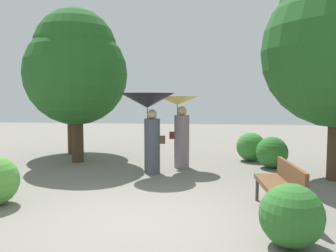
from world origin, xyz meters
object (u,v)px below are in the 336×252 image
object	(u,v)px
person_left	(149,111)
tree_near_left	(71,73)
park_bench	(281,183)
person_right	(179,119)
tree_mid_left	(76,66)

from	to	relation	value
person_left	tree_near_left	bearing A→B (deg)	46.86
park_bench	tree_near_left	bearing A→B (deg)	-136.31
park_bench	person_right	bearing A→B (deg)	-153.82
person_left	park_bench	bearing A→B (deg)	-137.60
tree_near_left	tree_mid_left	xyz separation A→B (m)	(0.74, -1.43, 0.08)
person_left	tree_near_left	xyz separation A→B (m)	(-3.13, 2.72, 1.19)
person_left	tree_mid_left	bearing A→B (deg)	59.60
tree_near_left	person_left	bearing A→B (deg)	-40.98
person_right	tree_near_left	size ratio (longest dim) A/B	0.44
person_left	person_right	xyz separation A→B (m)	(0.72, 0.78, -0.22)
park_bench	tree_mid_left	distance (m)	6.90
tree_near_left	tree_mid_left	bearing A→B (deg)	-62.78
person_right	tree_near_left	xyz separation A→B (m)	(-3.84, 1.93, 1.42)
person_left	park_bench	size ratio (longest dim) A/B	1.34
tree_mid_left	tree_near_left	bearing A→B (deg)	117.22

